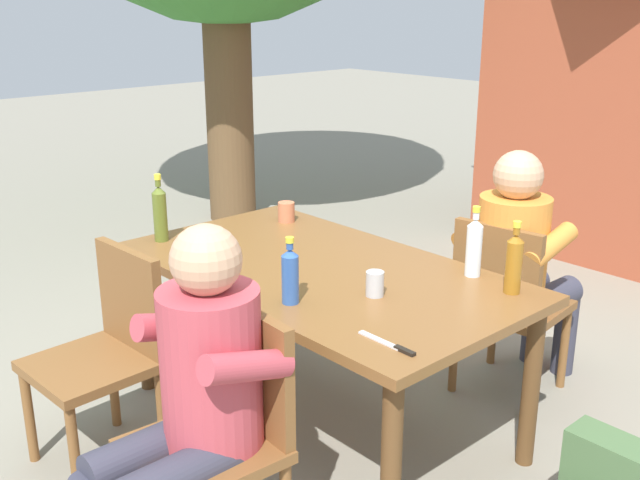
% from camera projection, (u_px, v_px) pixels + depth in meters
% --- Properties ---
extents(ground_plane, '(24.00, 24.00, 0.00)m').
position_uv_depth(ground_plane, '(320.00, 421.00, 3.37)').
color(ground_plane, gray).
extents(dining_table, '(1.74, 0.98, 0.74)m').
position_uv_depth(dining_table, '(320.00, 285.00, 3.16)').
color(dining_table, brown).
rests_on(dining_table, ground_plane).
extents(chair_far_right, '(0.49, 0.49, 0.87)m').
position_uv_depth(chair_far_right, '(506.00, 300.00, 3.44)').
color(chair_far_right, brown).
rests_on(chair_far_right, ground_plane).
extents(chair_near_right, '(0.47, 0.47, 0.87)m').
position_uv_depth(chair_near_right, '(223.00, 426.00, 2.43)').
color(chair_near_right, brown).
rests_on(chair_near_right, ground_plane).
extents(chair_near_left, '(0.46, 0.46, 0.87)m').
position_uv_depth(chair_near_left, '(107.00, 346.00, 2.99)').
color(chair_near_left, brown).
rests_on(chair_near_left, ground_plane).
extents(person_in_white_shirt, '(0.47, 0.61, 1.18)m').
position_uv_depth(person_in_white_shirt, '(521.00, 260.00, 3.46)').
color(person_in_white_shirt, orange).
rests_on(person_in_white_shirt, ground_plane).
extents(person_in_plaid_shirt, '(0.47, 0.61, 1.18)m').
position_uv_depth(person_in_plaid_shirt, '(191.00, 392.00, 2.31)').
color(person_in_plaid_shirt, '#B7424C').
rests_on(person_in_plaid_shirt, ground_plane).
extents(bottle_clear, '(0.06, 0.06, 0.29)m').
position_uv_depth(bottle_clear, '(474.00, 246.00, 3.01)').
color(bottle_clear, white).
rests_on(bottle_clear, dining_table).
extents(bottle_amber, '(0.06, 0.06, 0.28)m').
position_uv_depth(bottle_amber, '(514.00, 262.00, 2.84)').
color(bottle_amber, '#996019').
rests_on(bottle_amber, dining_table).
extents(bottle_olive, '(0.06, 0.06, 0.32)m').
position_uv_depth(bottle_olive, '(160.00, 212.00, 3.44)').
color(bottle_olive, '#566623').
rests_on(bottle_olive, dining_table).
extents(bottle_blue, '(0.06, 0.06, 0.26)m').
position_uv_depth(bottle_blue, '(290.00, 275.00, 2.74)').
color(bottle_blue, '#2D56A3').
rests_on(bottle_blue, dining_table).
extents(cup_steel, '(0.07, 0.07, 0.10)m').
position_uv_depth(cup_steel, '(375.00, 284.00, 2.83)').
color(cup_steel, '#B2B7BC').
rests_on(cup_steel, dining_table).
extents(cup_terracotta, '(0.08, 0.08, 0.10)m').
position_uv_depth(cup_terracotta, '(286.00, 212.00, 3.76)').
color(cup_terracotta, '#BC6B47').
rests_on(cup_terracotta, dining_table).
extents(table_knife, '(0.24, 0.02, 0.01)m').
position_uv_depth(table_knife, '(391.00, 345.00, 2.43)').
color(table_knife, silver).
rests_on(table_knife, dining_table).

